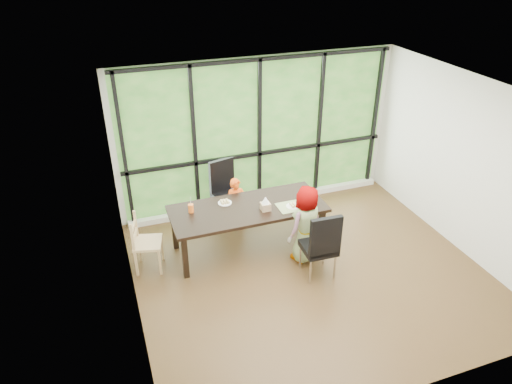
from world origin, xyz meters
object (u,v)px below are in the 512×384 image
dining_table (248,228)px  plate_far (225,203)px  tissue_box (265,207)px  child_toddler (236,205)px  orange_cup (191,208)px  green_cup (315,201)px  chair_window_leather (228,192)px  chair_end_beech (148,243)px  child_older (304,224)px  chair_interior_leather (319,243)px  white_mug (311,193)px  plate_near (293,206)px

dining_table → plate_far: plate_far is taller
dining_table → tissue_box: size_ratio=17.31×
child_toddler → orange_cup: size_ratio=7.24×
green_cup → tissue_box: bearing=173.4°
green_cup → plate_far: bearing=159.5°
tissue_box → child_toddler: bearing=107.0°
chair_window_leather → chair_end_beech: 1.75m
child_older → green_cup: 0.46m
chair_end_beech → orange_cup: (0.70, 0.15, 0.37)m
chair_interior_leather → child_older: size_ratio=0.87×
plate_far → white_mug: (1.37, -0.20, 0.03)m
orange_cup → chair_interior_leather: bearing=-35.0°
plate_far → orange_cup: (-0.55, -0.08, 0.06)m
white_mug → plate_far: bearing=171.6°
dining_table → chair_interior_leather: bearing=-52.1°
plate_near → chair_end_beech: bearing=174.1°
dining_table → chair_end_beech: 1.55m
white_mug → dining_table: bearing=-178.3°
dining_table → child_toddler: size_ratio=2.51×
child_older → child_toddler: bearing=-81.8°
child_toddler → dining_table: bearing=-88.5°
child_older → white_mug: child_older is taller
dining_table → child_older: (0.70, -0.55, 0.24)m
chair_window_leather → plate_far: 0.76m
chair_end_beech → child_older: (2.25, -0.55, 0.17)m
child_toddler → chair_interior_leather: bearing=-62.7°
child_toddler → orange_cup: bearing=-151.5°
dining_table → child_toddler: (-0.00, 0.58, 0.10)m
plate_far → plate_near: bearing=-25.3°
child_older → green_cup: child_older is taller
child_older → white_mug: size_ratio=15.80×
chair_window_leather → green_cup: bearing=-62.1°
dining_table → orange_cup: 0.96m
chair_interior_leather → child_toddler: size_ratio=1.15×
plate_near → plate_far: bearing=154.7°
child_older → green_cup: (0.31, 0.29, 0.19)m
chair_interior_leather → green_cup: size_ratio=9.51×
chair_interior_leather → white_mug: bearing=-105.6°
orange_cup → tissue_box: size_ratio=0.95×
child_older → orange_cup: 1.71m
plate_far → tissue_box: 0.66m
child_older → plate_far: size_ratio=5.76×
white_mug → tissue_box: size_ratio=0.57×
dining_table → child_older: 0.92m
plate_far → plate_near: size_ratio=0.99×
white_mug → tissue_box: tissue_box is taller
chair_window_leather → dining_table: bearing=-101.3°
child_toddler → child_older: bearing=-56.7°
dining_table → plate_near: size_ratio=10.91×
chair_interior_leather → dining_table: bearing=-49.4°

